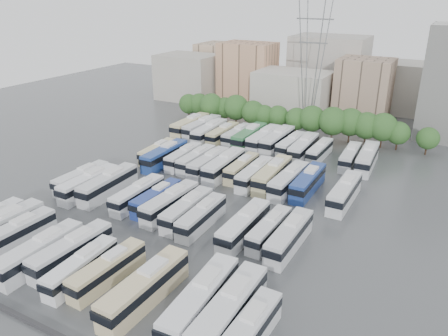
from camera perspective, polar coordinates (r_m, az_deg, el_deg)
The scene contains 51 objects.
ground at distance 73.44m, azimuth -3.39°, elevation -4.47°, with size 220.00×220.00×0.00m, color #424447.
parapet at distance 53.09m, azimuth -23.59°, elevation -18.12°, with size 56.00×0.50×0.50m, color #2D2D30.
tree_line at distance 107.39m, azimuth 8.56°, elevation 6.71°, with size 65.04×8.10×8.32m.
city_buildings at distance 136.47m, azimuth 10.19°, elevation 11.38°, with size 102.00×35.00×20.00m.
electricity_pylon at distance 111.33m, azimuth 11.48°, elevation 14.50°, with size 9.00×6.91×33.83m.
bus_r0_s1 at distance 69.57m, azimuth -27.16°, elevation -6.89°, with size 3.33×13.12×4.08m.
bus_r0_s2 at distance 67.09m, azimuth -25.57°, elevation -7.82°, with size 2.90×12.07×3.77m.
bus_r0_s4 at distance 61.47m, azimuth -22.88°, elevation -10.06°, with size 2.85×12.72×3.99m.
bus_r0_s5 at distance 60.42m, azimuth -19.30°, elevation -10.16°, with size 3.17×12.39×3.86m.
bus_r0_s6 at distance 57.20m, azimuth -18.15°, elevation -12.20°, with size 3.00×11.27×3.50m.
bus_r0_s7 at distance 55.81m, azimuth -14.97°, elevation -12.72°, with size 3.00×11.36×3.53m.
bus_r0_s9 at distance 51.53m, azimuth -10.30°, elevation -15.13°, with size 3.26×13.39×4.18m.
bus_r0_s11 at distance 49.05m, azimuth -3.08°, elevation -16.88°, with size 3.69×13.82×4.29m.
bus_r0_s12 at distance 47.78m, azimuth 0.66°, elevation -18.11°, with size 3.09×13.64×4.27m.
bus_r0_s13 at distance 45.67m, azimuth 2.96°, elevation -20.91°, with size 2.87×11.94×3.73m.
bus_r1_s0 at distance 81.98m, azimuth -18.10°, elevation -1.26°, with size 2.70×11.63×3.64m.
bus_r1_s1 at distance 78.94m, azimuth -17.22°, elevation -1.96°, with size 2.83×12.56×3.93m.
bus_r1_s2 at distance 77.65m, azimuth -14.89°, elevation -2.04°, with size 3.33×13.11×4.08m.
bus_r1_s4 at distance 73.24m, azimuth -11.23°, elevation -3.39°, with size 2.63×11.72×3.67m.
bus_r1_s5 at distance 71.73m, azimuth -8.80°, elevation -3.88°, with size 2.58×11.10×3.47m.
bus_r1_s6 at distance 69.46m, azimuth -7.05°, elevation -4.50°, with size 3.24×12.48×3.88m.
bus_r1_s7 at distance 67.26m, azimuth -4.85°, elevation -5.43°, with size 2.75×11.90×3.72m.
bus_r1_s8 at distance 65.33m, azimuth -2.96°, elevation -6.33°, with size 2.75×11.53×3.60m.
bus_r1_s10 at distance 62.64m, azimuth 2.61°, elevation -7.51°, with size 2.82×12.54×3.93m.
bus_r1_s11 at distance 62.43m, azimuth 5.93°, elevation -7.98°, with size 2.73×11.05×3.44m.
bus_r1_s12 at distance 60.79m, azimuth 8.52°, elevation -8.80°, with size 2.77×12.33×3.86m.
bus_r2_s1 at distance 92.07m, azimuth -8.65°, elevation 2.17°, with size 2.85×11.10×3.46m.
bus_r2_s2 at distance 88.87m, azimuth -7.73°, elevation 1.67°, with size 2.94×13.00×4.07m.
bus_r2_s3 at distance 88.47m, azimuth -5.29°, elevation 1.51°, with size 2.89×11.37×3.54m.
bus_r2_s4 at distance 86.69m, azimuth -3.64°, elevation 1.14°, with size 2.51×11.51×3.61m.
bus_r2_s5 at distance 84.30m, azimuth -1.99°, elevation 0.63°, with size 2.71×12.34×3.87m.
bus_r2_s6 at distance 82.84m, azimuth -0.01°, elevation 0.34°, with size 3.20×13.24×4.13m.
bus_r2_s7 at distance 82.60m, azimuth 2.32°, elevation 0.03°, with size 2.62×11.22×3.51m.
bus_r2_s8 at distance 79.71m, azimuth 4.03°, elevation -0.77°, with size 2.67×12.02×3.77m.
bus_r2_s9 at distance 79.29m, azimuth 6.34°, elevation -0.85°, with size 3.16×13.25×4.14m.
bus_r2_s10 at distance 77.38m, azimuth 8.47°, elevation -1.61°, with size 3.25×12.90×4.02m.
bus_r2_s11 at distance 77.41m, azimuth 10.91°, elevation -1.80°, with size 2.81×12.60×3.95m.
bus_r2_s13 at distance 74.90m, azimuth 15.48°, elevation -3.07°, with size 2.87×12.80×4.01m.
bus_r3_s0 at distance 107.69m, azimuth -4.42°, elevation 5.58°, with size 3.05×13.63×4.27m.
bus_r3_s1 at distance 106.15m, azimuth -2.89°, elevation 5.34°, with size 3.41×13.38×4.17m.
bus_r3_s2 at distance 102.68m, azimuth -1.92°, elevation 4.75°, with size 3.25×13.28×4.14m.
bus_r3_s3 at distance 101.66m, azimuth -0.19°, elevation 4.47°, with size 2.63×11.97×3.75m.
bus_r3_s4 at distance 101.14m, azimuth 1.74°, elevation 4.33°, with size 2.57×11.60×3.64m.
bus_r3_s5 at distance 99.21m, azimuth 3.36°, elevation 4.12°, with size 3.13×13.61×4.26m.
bus_r3_s6 at distance 98.18m, azimuth 5.23°, elevation 3.84°, with size 3.08×13.36×4.18m.
bus_r3_s7 at distance 97.45m, azimuth 6.98°, elevation 3.65°, with size 3.26×13.68×4.27m.
bus_r3_s8 at distance 95.92m, azimuth 8.78°, elevation 3.06°, with size 3.02×11.85×3.69m.
bus_r3_s9 at distance 93.70m, azimuth 10.34°, elevation 2.63°, with size 3.10×13.18×4.12m.
bus_r3_s10 at distance 93.46m, azimuth 12.39°, elevation 2.20°, with size 2.64×11.11×3.47m.
bus_r3_s12 at distance 91.52m, azimuth 16.16°, elevation 1.45°, with size 3.11×11.76×3.66m.
bus_r3_s13 at distance 91.00m, azimuth 18.21°, elevation 1.24°, with size 3.53×13.26×4.12m.
Camera 1 is at (35.23, -55.27, 33.13)m, focal length 35.00 mm.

